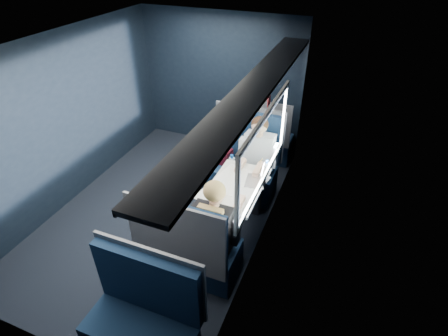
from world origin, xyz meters
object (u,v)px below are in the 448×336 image
at_px(table, 234,190).
at_px(man, 257,158).
at_px(seat_row_front, 261,138).
at_px(cup, 266,173).
at_px(seat_bay_near, 242,166).
at_px(woman, 217,225).
at_px(seat_bay_far, 190,250).
at_px(laptop, 259,179).
at_px(bottle_small, 266,168).
at_px(seat_row_back, 144,323).

bearing_deg(table, man, 84.48).
bearing_deg(seat_row_front, cup, -71.92).
bearing_deg(man, seat_bay_near, 146.63).
height_order(seat_bay_near, woman, woman).
bearing_deg(woman, table, 95.45).
bearing_deg(seat_row_front, seat_bay_far, -90.00).
bearing_deg(laptop, bottle_small, 82.17).
distance_m(seat_bay_near, seat_row_back, 2.67).
xyz_separation_m(table, seat_row_back, (-0.18, -1.80, -0.25)).
bearing_deg(seat_bay_far, man, 80.97).
xyz_separation_m(table, laptop, (0.27, 0.15, 0.14)).
height_order(bottle_small, cup, bottle_small).
distance_m(man, woman, 1.41).
relative_size(seat_bay_far, bottle_small, 6.16).
bearing_deg(seat_bay_near, cup, -47.91).
xyz_separation_m(table, bottle_small, (0.30, 0.36, 0.17)).
xyz_separation_m(seat_row_front, seat_row_back, (0.00, -3.59, 0.00)).
distance_m(seat_bay_near, cup, 0.82).
distance_m(woman, laptop, 0.88).
distance_m(seat_row_front, seat_row_back, 3.59).
xyz_separation_m(man, bottle_small, (0.23, -0.34, 0.11)).
xyz_separation_m(woman, bottle_small, (0.23, 1.06, 0.10)).
relative_size(seat_bay_far, cup, 14.78).
relative_size(man, laptop, 3.99).
bearing_deg(woman, bottle_small, 77.79).
bearing_deg(seat_row_back, bottle_small, 77.42).
bearing_deg(seat_row_back, laptop, 76.92).
distance_m(table, seat_bay_near, 0.93).
relative_size(seat_row_back, cup, 13.60).
xyz_separation_m(table, seat_bay_near, (-0.20, 0.87, -0.24)).
height_order(table, man, man).
height_order(man, woman, same).
distance_m(table, seat_row_front, 1.82).
height_order(seat_bay_near, seat_row_front, seat_bay_near).
relative_size(seat_bay_near, bottle_small, 6.16).
distance_m(table, seat_bay_far, 0.93).
height_order(man, laptop, man).
bearing_deg(seat_row_back, seat_bay_far, 90.00).
height_order(seat_row_back, laptop, seat_row_back).
height_order(seat_bay_far, woman, woman).
bearing_deg(laptop, cup, 80.92).
height_order(seat_bay_far, seat_row_back, seat_bay_far).
xyz_separation_m(woman, laptop, (0.20, 0.85, 0.07)).
relative_size(table, seat_bay_far, 0.79).
bearing_deg(cup, bottle_small, 90.00).
xyz_separation_m(seat_row_front, cup, (0.48, -1.47, 0.37)).
height_order(seat_row_back, man, man).
xyz_separation_m(seat_row_back, woman, (0.25, 1.09, 0.32)).
bearing_deg(man, table, -95.52).
relative_size(seat_row_front, woman, 0.88).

